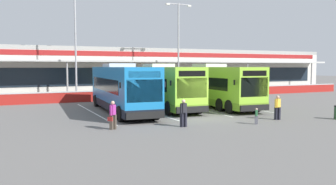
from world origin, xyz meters
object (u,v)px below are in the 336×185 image
Objects in this scene: coach_bus_left_centre at (162,87)px; pedestrian_near_bin at (278,107)px; pedestrian_with_handbag at (113,114)px; lamp_post_west at (75,40)px; pedestrian_in_dark_coat at (183,112)px; coach_bus_leftmost at (122,89)px; coach_bus_centre at (214,86)px; lamp_post_centre at (178,43)px; pedestrian_child at (256,116)px.

pedestrian_near_bin is (4.25, -9.42, -0.91)m from coach_bus_left_centre.
pedestrian_with_handbag is at bearing -128.81° from coach_bus_left_centre.
pedestrian_with_handbag is 19.41m from lamp_post_west.
coach_bus_leftmost is at bearing 99.44° from pedestrian_in_dark_coat.
coach_bus_centre is 10.98m from pedestrian_in_dark_coat.
pedestrian_with_handbag is (-2.68, -7.01, -0.93)m from coach_bus_leftmost.
coach_bus_leftmost is 7.58× the size of pedestrian_near_bin.
coach_bus_centre is at bearing -48.53° from lamp_post_west.
pedestrian_in_dark_coat is (-2.70, -9.24, -0.91)m from coach_bus_left_centre.
lamp_post_centre is at bearing 54.02° from pedestrian_with_handbag.
lamp_post_west is (1.25, 18.59, 5.43)m from pedestrian_with_handbag.
coach_bus_leftmost is at bearing -161.74° from coach_bus_left_centre.
lamp_post_west is at bearing 131.47° from coach_bus_centre.
pedestrian_near_bin is 20.04m from lamp_post_centre.
coach_bus_centre is 11.86m from lamp_post_centre.
coach_bus_centre reaches higher than pedestrian_near_bin.
coach_bus_leftmost is 12.51m from lamp_post_west.
coach_bus_centre is at bearing -13.10° from coach_bus_left_centre.
coach_bus_left_centre is 10.37m from pedestrian_near_bin.
coach_bus_leftmost reaches higher than pedestrian_with_handbag.
pedestrian_with_handbag is 0.15× the size of lamp_post_west.
lamp_post_west is 1.00× the size of lamp_post_centre.
lamp_post_west and lamp_post_centre have the same top height.
coach_bus_centre is (8.58, 0.27, 0.00)m from coach_bus_leftmost.
lamp_post_west is at bearing 177.54° from lamp_post_centre.
pedestrian_near_bin is at bearing -96.47° from lamp_post_centre.
lamp_post_west reaches higher than pedestrian_near_bin.
pedestrian_in_dark_coat is at bearing -106.31° from coach_bus_left_centre.
coach_bus_left_centre is 12.52m from lamp_post_centre.
pedestrian_with_handbag is at bearing -125.98° from lamp_post_centre.
pedestrian_child is 21.37m from lamp_post_centre.
lamp_post_west reaches higher than coach_bus_leftmost.
pedestrian_child is at bearing -13.34° from pedestrian_in_dark_coat.
coach_bus_centre is 12.23× the size of pedestrian_child.
lamp_post_west reaches higher than pedestrian_in_dark_coat.
pedestrian_with_handbag is 0.15× the size of lamp_post_centre.
lamp_post_centre is at bearing 80.19° from coach_bus_centre.
coach_bus_leftmost is at bearing -82.97° from lamp_post_west.
pedestrian_with_handbag is 11.01m from pedestrian_near_bin.
coach_bus_leftmost is 15.88m from lamp_post_centre.
coach_bus_left_centre reaches higher than pedestrian_child.
lamp_post_west is (-10.01, 11.32, 4.50)m from coach_bus_centre.
pedestrian_child is 0.62× the size of pedestrian_near_bin.
pedestrian_near_bin is at bearing -65.71° from coach_bus_left_centre.
pedestrian_in_dark_coat reaches higher than pedestrian_child.
lamp_post_west is (-2.74, 19.50, 5.42)m from pedestrian_in_dark_coat.
coach_bus_centre is 7.58× the size of pedestrian_in_dark_coat.
coach_bus_leftmost is 7.58× the size of pedestrian_in_dark_coat.
coach_bus_left_centre is at bearing -123.39° from lamp_post_centre.
pedestrian_child is at bearing -160.33° from pedestrian_near_bin.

